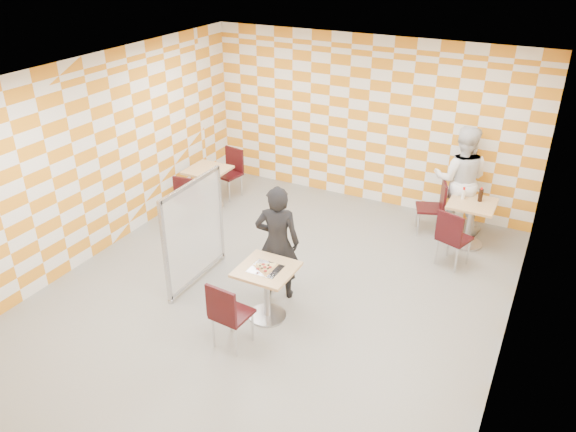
# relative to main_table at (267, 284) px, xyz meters

# --- Properties ---
(room_shell) EXTENTS (7.00, 7.00, 7.00)m
(room_shell) POSITION_rel_main_table_xyz_m (-0.16, 1.06, 0.99)
(room_shell) COLOR gray
(room_shell) RESTS_ON ground
(main_table) EXTENTS (0.70, 0.70, 0.75)m
(main_table) POSITION_rel_main_table_xyz_m (0.00, 0.00, 0.00)
(main_table) COLOR tan
(main_table) RESTS_ON ground
(second_table) EXTENTS (0.70, 0.70, 0.75)m
(second_table) POSITION_rel_main_table_xyz_m (1.95, 3.13, 0.00)
(second_table) COLOR tan
(second_table) RESTS_ON ground
(empty_table) EXTENTS (0.70, 0.70, 0.75)m
(empty_table) POSITION_rel_main_table_xyz_m (-2.52, 2.37, 0.00)
(empty_table) COLOR tan
(empty_table) RESTS_ON ground
(chair_main_front) EXTENTS (0.45, 0.46, 0.92)m
(chair_main_front) POSITION_rel_main_table_xyz_m (-0.11, -0.76, 0.04)
(chair_main_front) COLOR black
(chair_main_front) RESTS_ON ground
(chair_second_front) EXTENTS (0.53, 0.54, 0.92)m
(chair_second_front) POSITION_rel_main_table_xyz_m (1.83, 2.32, 0.04)
(chair_second_front) COLOR black
(chair_second_front) RESTS_ON ground
(chair_second_side) EXTENTS (0.55, 0.54, 0.92)m
(chair_second_side) POSITION_rel_main_table_xyz_m (1.36, 3.26, 0.04)
(chair_second_side) COLOR black
(chair_second_side) RESTS_ON ground
(chair_empty_near) EXTENTS (0.47, 0.48, 0.92)m
(chair_empty_near) POSITION_rel_main_table_xyz_m (-2.41, 1.64, 0.04)
(chair_empty_near) COLOR black
(chair_empty_near) RESTS_ON ground
(chair_empty_far) EXTENTS (0.48, 0.49, 0.92)m
(chair_empty_far) POSITION_rel_main_table_xyz_m (-2.43, 2.99, 0.04)
(chair_empty_far) COLOR black
(chair_empty_far) RESTS_ON ground
(partition) EXTENTS (0.08, 1.38, 1.55)m
(partition) POSITION_rel_main_table_xyz_m (-1.32, 0.31, 0.28)
(partition) COLOR white
(partition) RESTS_ON ground
(man_dark) EXTENTS (0.69, 0.57, 1.64)m
(man_dark) POSITION_rel_main_table_xyz_m (-0.12, 0.52, 0.31)
(man_dark) COLOR black
(man_dark) RESTS_ON ground
(man_white) EXTENTS (0.98, 0.82, 1.82)m
(man_white) POSITION_rel_main_table_xyz_m (1.64, 3.56, 0.40)
(man_white) COLOR white
(man_white) RESTS_ON ground
(pizza_on_foil) EXTENTS (0.40, 0.40, 0.04)m
(pizza_on_foil) POSITION_rel_main_table_xyz_m (-0.00, -0.02, 0.26)
(pizza_on_foil) COLOR silver
(pizza_on_foil) RESTS_ON main_table
(sport_bottle) EXTENTS (0.06, 0.06, 0.20)m
(sport_bottle) POSITION_rel_main_table_xyz_m (1.78, 3.19, 0.33)
(sport_bottle) COLOR white
(sport_bottle) RESTS_ON second_table
(soda_bottle) EXTENTS (0.07, 0.07, 0.23)m
(soda_bottle) POSITION_rel_main_table_xyz_m (2.03, 3.23, 0.34)
(soda_bottle) COLOR black
(soda_bottle) RESTS_ON second_table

